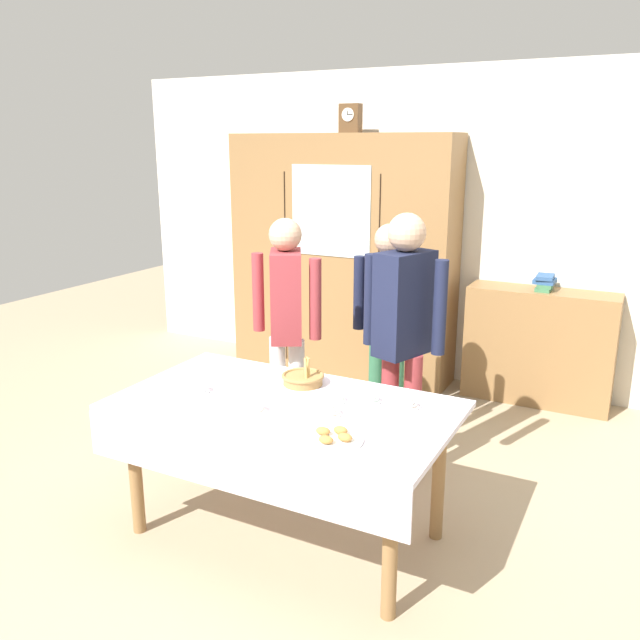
{
  "coord_description": "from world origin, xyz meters",
  "views": [
    {
      "loc": [
        1.62,
        -2.92,
        2.09
      ],
      "look_at": [
        0.0,
        0.2,
        1.12
      ],
      "focal_mm": 36.67,
      "sensor_mm": 36.0,
      "label": 1
    }
  ],
  "objects_px": {
    "tea_cup_near_right": "(253,407)",
    "tea_cup_center": "(328,411)",
    "tea_cup_mid_right": "(368,398)",
    "person_behind_table_right": "(286,313)",
    "wall_cabinet": "(341,257)",
    "spoon_center": "(295,402)",
    "tea_cup_far_right": "(333,397)",
    "spoon_far_right": "(426,421)",
    "bookshelf_low": "(539,347)",
    "bread_basket": "(303,378)",
    "tea_cup_far_left": "(197,388)",
    "tea_cup_mid_left": "(406,403)",
    "person_near_right_end": "(404,322)",
    "mantel_clock": "(350,118)",
    "pastry_plate": "(333,438)",
    "person_beside_shelf": "(388,313)",
    "dining_table": "(281,424)",
    "book_stack": "(545,282)"
  },
  "relations": [
    {
      "from": "bookshelf_low",
      "to": "tea_cup_center",
      "type": "distance_m",
      "value": 2.74
    },
    {
      "from": "tea_cup_near_right",
      "to": "pastry_plate",
      "type": "relative_size",
      "value": 0.46
    },
    {
      "from": "person_behind_table_right",
      "to": "person_near_right_end",
      "type": "xyz_separation_m",
      "value": [
        0.85,
        -0.05,
        0.06
      ]
    },
    {
      "from": "wall_cabinet",
      "to": "bookshelf_low",
      "type": "height_order",
      "value": "wall_cabinet"
    },
    {
      "from": "tea_cup_mid_right",
      "to": "bread_basket",
      "type": "bearing_deg",
      "value": 169.34
    },
    {
      "from": "wall_cabinet",
      "to": "spoon_center",
      "type": "height_order",
      "value": "wall_cabinet"
    },
    {
      "from": "bread_basket",
      "to": "spoon_far_right",
      "type": "distance_m",
      "value": 0.8
    },
    {
      "from": "tea_cup_mid_left",
      "to": "person_behind_table_right",
      "type": "distance_m",
      "value": 1.33
    },
    {
      "from": "tea_cup_far_left",
      "to": "tea_cup_mid_right",
      "type": "distance_m",
      "value": 0.93
    },
    {
      "from": "mantel_clock",
      "to": "person_behind_table_right",
      "type": "distance_m",
      "value": 2.1
    },
    {
      "from": "bookshelf_low",
      "to": "tea_cup_center",
      "type": "xyz_separation_m",
      "value": [
        -0.59,
        -2.65,
        0.33
      ]
    },
    {
      "from": "wall_cabinet",
      "to": "tea_cup_near_right",
      "type": "bearing_deg",
      "value": -73.25
    },
    {
      "from": "pastry_plate",
      "to": "person_near_right_end",
      "type": "height_order",
      "value": "person_near_right_end"
    },
    {
      "from": "tea_cup_mid_right",
      "to": "person_near_right_end",
      "type": "distance_m",
      "value": 0.72
    },
    {
      "from": "dining_table",
      "to": "tea_cup_far_left",
      "type": "relative_size",
      "value": 13.51
    },
    {
      "from": "person_beside_shelf",
      "to": "dining_table",
      "type": "bearing_deg",
      "value": -90.93
    },
    {
      "from": "tea_cup_mid_left",
      "to": "tea_cup_center",
      "type": "height_order",
      "value": "same"
    },
    {
      "from": "tea_cup_mid_right",
      "to": "spoon_far_right",
      "type": "distance_m",
      "value": 0.36
    },
    {
      "from": "tea_cup_far_right",
      "to": "spoon_far_right",
      "type": "distance_m",
      "value": 0.51
    },
    {
      "from": "tea_cup_center",
      "to": "person_near_right_end",
      "type": "relative_size",
      "value": 0.08
    },
    {
      "from": "tea_cup_center",
      "to": "tea_cup_mid_right",
      "type": "xyz_separation_m",
      "value": [
        0.11,
        0.25,
        0.0
      ]
    },
    {
      "from": "tea_cup_mid_left",
      "to": "person_near_right_end",
      "type": "height_order",
      "value": "person_near_right_end"
    },
    {
      "from": "tea_cup_far_right",
      "to": "spoon_center",
      "type": "distance_m",
      "value": 0.2
    },
    {
      "from": "bookshelf_low",
      "to": "tea_cup_mid_right",
      "type": "bearing_deg",
      "value": -101.29
    },
    {
      "from": "dining_table",
      "to": "tea_cup_far_right",
      "type": "xyz_separation_m",
      "value": [
        0.22,
        0.16,
        0.13
      ]
    },
    {
      "from": "pastry_plate",
      "to": "mantel_clock",
      "type": "bearing_deg",
      "value": 113.76
    },
    {
      "from": "book_stack",
      "to": "pastry_plate",
      "type": "height_order",
      "value": "book_stack"
    },
    {
      "from": "bookshelf_low",
      "to": "tea_cup_near_right",
      "type": "height_order",
      "value": "bookshelf_low"
    },
    {
      "from": "pastry_plate",
      "to": "book_stack",
      "type": "bearing_deg",
      "value": 81.26
    },
    {
      "from": "spoon_far_right",
      "to": "tea_cup_mid_right",
      "type": "bearing_deg",
      "value": 164.75
    },
    {
      "from": "tea_cup_near_right",
      "to": "tea_cup_center",
      "type": "bearing_deg",
      "value": 20.3
    },
    {
      "from": "person_beside_shelf",
      "to": "person_near_right_end",
      "type": "distance_m",
      "value": 0.59
    },
    {
      "from": "bread_basket",
      "to": "spoon_far_right",
      "type": "bearing_deg",
      "value": -12.72
    },
    {
      "from": "tea_cup_far_right",
      "to": "person_behind_table_right",
      "type": "height_order",
      "value": "person_behind_table_right"
    },
    {
      "from": "tea_cup_far_left",
      "to": "person_behind_table_right",
      "type": "bearing_deg",
      "value": 92.08
    },
    {
      "from": "spoon_far_right",
      "to": "bread_basket",
      "type": "bearing_deg",
      "value": 167.28
    },
    {
      "from": "spoon_center",
      "to": "tea_cup_far_left",
      "type": "bearing_deg",
      "value": -166.86
    },
    {
      "from": "spoon_far_right",
      "to": "person_behind_table_right",
      "type": "height_order",
      "value": "person_behind_table_right"
    },
    {
      "from": "book_stack",
      "to": "spoon_far_right",
      "type": "height_order",
      "value": "book_stack"
    },
    {
      "from": "spoon_center",
      "to": "person_behind_table_right",
      "type": "height_order",
      "value": "person_behind_table_right"
    },
    {
      "from": "tea_cup_near_right",
      "to": "person_near_right_end",
      "type": "relative_size",
      "value": 0.08
    },
    {
      "from": "tea_cup_far_left",
      "to": "spoon_far_right",
      "type": "bearing_deg",
      "value": 9.21
    },
    {
      "from": "book_stack",
      "to": "bookshelf_low",
      "type": "bearing_deg",
      "value": 104.04
    },
    {
      "from": "tea_cup_mid_right",
      "to": "person_behind_table_right",
      "type": "distance_m",
      "value": 1.18
    },
    {
      "from": "dining_table",
      "to": "tea_cup_center",
      "type": "distance_m",
      "value": 0.31
    },
    {
      "from": "tea_cup_far_right",
      "to": "person_beside_shelf",
      "type": "height_order",
      "value": "person_beside_shelf"
    },
    {
      "from": "tea_cup_mid_left",
      "to": "person_near_right_end",
      "type": "distance_m",
      "value": 0.74
    },
    {
      "from": "tea_cup_far_right",
      "to": "spoon_far_right",
      "type": "xyz_separation_m",
      "value": [
        0.51,
        -0.02,
        -0.02
      ]
    },
    {
      "from": "mantel_clock",
      "to": "pastry_plate",
      "type": "bearing_deg",
      "value": -66.24
    },
    {
      "from": "bookshelf_low",
      "to": "spoon_far_right",
      "type": "xyz_separation_m",
      "value": [
        -0.14,
        -2.5,
        0.31
      ]
    }
  ]
}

